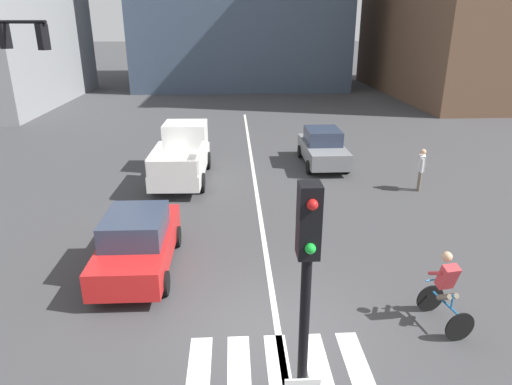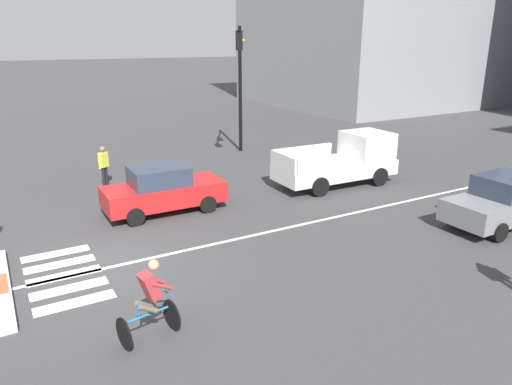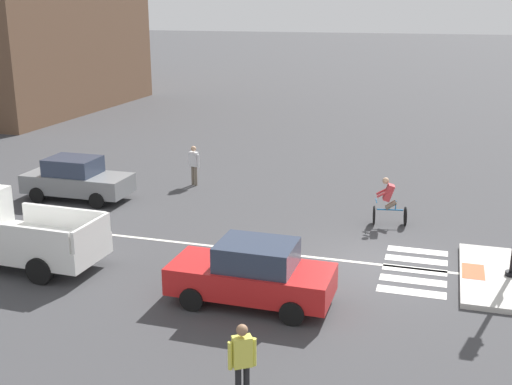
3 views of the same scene
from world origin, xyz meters
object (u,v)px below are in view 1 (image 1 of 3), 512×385
Objects in this scene: pedestrian_waiting_far_side at (421,166)px; pickup_truck_white_westbound_far at (183,154)px; cyclist at (446,289)px; car_grey_eastbound_far at (323,148)px; car_red_westbound_near at (138,242)px; signal_pole at (304,327)px.

pickup_truck_white_westbound_far is at bearing 166.77° from pedestrian_waiting_far_side.
car_grey_eastbound_far is at bearing 91.84° from cyclist.
pickup_truck_white_westbound_far is 9.55m from pedestrian_waiting_far_side.
car_red_westbound_near is 0.80× the size of pickup_truck_white_westbound_far.
signal_pole is 1.09× the size of car_red_westbound_near.
pickup_truck_white_westbound_far is at bearing 86.77° from car_red_westbound_near.
pedestrian_waiting_far_side reaches higher than car_grey_eastbound_far.
pickup_truck_white_westbound_far is (-6.18, -1.40, 0.17)m from car_grey_eastbound_far.
pickup_truck_white_westbound_far is (-2.88, 14.07, -1.87)m from signal_pole.
car_grey_eastbound_far is at bearing 53.98° from car_red_westbound_near.
pickup_truck_white_westbound_far is at bearing 101.56° from signal_pole.
signal_pole is 1.09× the size of car_grey_eastbound_far.
signal_pole is at bearing -134.89° from cyclist.
car_red_westbound_near is 2.45× the size of cyclist.
pedestrian_waiting_far_side is at bearing 71.51° from cyclist.
pedestrian_waiting_far_side is at bearing 61.64° from signal_pole.
car_grey_eastbound_far is 0.80× the size of pickup_truck_white_westbound_far.
signal_pole reaches higher than pedestrian_waiting_far_side.
pedestrian_waiting_far_side is (2.74, 8.19, 0.11)m from cyclist.
cyclist is at bearing -21.06° from car_red_westbound_near.
pickup_truck_white_westbound_far is at bearing 122.27° from cyclist.
pedestrian_waiting_far_side is at bearing -48.99° from car_grey_eastbound_far.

